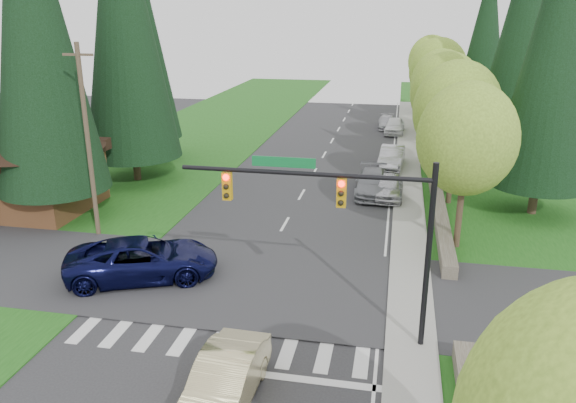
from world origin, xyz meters
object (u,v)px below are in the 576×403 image
(parked_car_b, at_px, (372,183))
(parked_car_e, at_px, (387,122))
(sedan_champagne, at_px, (224,382))
(suv_navy, at_px, (142,259))
(parked_car_d, at_px, (395,126))
(parked_car_c, at_px, (392,157))
(parked_car_a, at_px, (389,187))

(parked_car_b, height_order, parked_car_e, parked_car_b)
(sedan_champagne, xyz_separation_m, suv_navy, (-6.14, 7.51, 0.12))
(parked_car_b, height_order, parked_car_d, parked_car_d)
(parked_car_c, bearing_deg, parked_car_d, 93.92)
(parked_car_a, xyz_separation_m, parked_car_c, (0.00, 7.58, 0.06))
(sedan_champagne, distance_m, parked_car_b, 22.07)
(parked_car_b, bearing_deg, suv_navy, -124.46)
(parked_car_c, relative_size, parked_car_e, 1.14)
(parked_car_a, xyz_separation_m, parked_car_d, (0.00, 20.42, 0.02))
(parked_car_d, height_order, parked_car_e, parked_car_d)
(parked_car_b, relative_size, parked_car_e, 1.23)
(suv_navy, height_order, parked_car_c, suv_navy)
(parked_car_d, bearing_deg, parked_car_e, 110.17)
(parked_car_c, xyz_separation_m, parked_car_d, (0.00, 12.84, -0.03))
(parked_car_a, xyz_separation_m, parked_car_e, (-0.79, 22.95, -0.13))
(suv_navy, bearing_deg, parked_car_b, -55.35)
(parked_car_a, bearing_deg, sedan_champagne, -100.65)
(suv_navy, bearing_deg, parked_car_d, -39.17)
(sedan_champagne, distance_m, parked_car_d, 41.90)
(parked_car_b, bearing_deg, parked_car_a, -29.26)
(suv_navy, height_order, parked_car_e, suv_navy)
(parked_car_e, bearing_deg, parked_car_c, -90.04)
(parked_car_a, distance_m, parked_car_e, 22.96)
(parked_car_c, bearing_deg, parked_car_e, 96.85)
(parked_car_b, relative_size, parked_car_d, 1.16)
(suv_navy, bearing_deg, parked_car_e, -36.92)
(suv_navy, relative_size, parked_car_c, 1.35)
(parked_car_a, bearing_deg, parked_car_c, 90.87)
(parked_car_a, relative_size, parked_car_e, 1.02)
(sedan_champagne, xyz_separation_m, parked_car_d, (4.33, 41.67, -0.03))
(sedan_champagne, bearing_deg, parked_car_b, 83.21)
(parked_car_c, distance_m, parked_car_e, 15.39)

